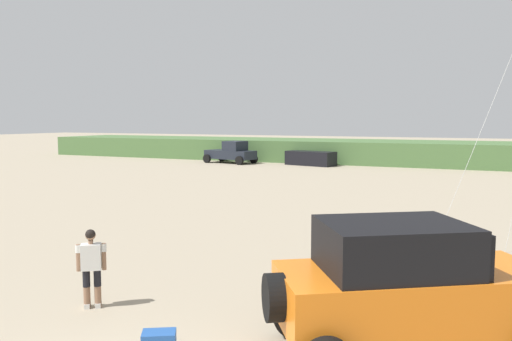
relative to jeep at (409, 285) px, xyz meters
name	(u,v)px	position (x,y,z in m)	size (l,w,h in m)	color
dune_ridge	(507,155)	(2.49, 38.40, -0.22)	(90.00, 8.22, 1.96)	#4C703D
jeep	(409,285)	(0.00, 0.00, 0.00)	(4.95, 4.35, 2.26)	orange
person_watching	(91,264)	(-6.30, -0.49, -0.26)	(0.53, 0.46, 1.67)	#8C664C
distant_pickup	(231,153)	(-19.89, 32.36, -0.26)	(4.89, 3.20, 1.98)	#1E232D
distant_sedan	(311,158)	(-12.73, 33.18, -0.60)	(4.20, 1.70, 1.20)	black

